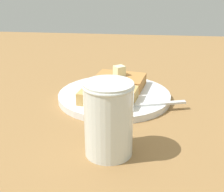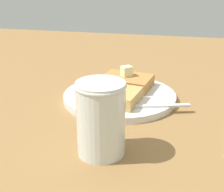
# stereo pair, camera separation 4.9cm
# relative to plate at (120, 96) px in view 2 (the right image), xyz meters

# --- Properties ---
(table_surface) EXTENTS (1.25, 1.25, 0.02)m
(table_surface) POSITION_rel_plate_xyz_m (-0.01, -0.09, -0.02)
(table_surface) COLOR olive
(table_surface) RESTS_ON ground
(plate) EXTENTS (0.21, 0.21, 0.01)m
(plate) POSITION_rel_plate_xyz_m (0.00, 0.00, 0.00)
(plate) COLOR silver
(plate) RESTS_ON table_surface
(toast_slice_left) EXTENTS (0.09, 0.11, 0.02)m
(toast_slice_left) POSITION_rel_plate_xyz_m (-0.04, 0.01, 0.02)
(toast_slice_left) COLOR #B67A3D
(toast_slice_left) RESTS_ON plate
(toast_slice_middle) EXTENTS (0.09, 0.11, 0.02)m
(toast_slice_middle) POSITION_rel_plate_xyz_m (0.04, -0.01, 0.02)
(toast_slice_middle) COLOR tan
(toast_slice_middle) RESTS_ON plate
(butter_pat_primary) EXTENTS (0.03, 0.03, 0.02)m
(butter_pat_primary) POSITION_rel_plate_xyz_m (-0.04, 0.01, 0.04)
(butter_pat_primary) COLOR beige
(butter_pat_primary) RESTS_ON toast_slice_left
(fork) EXTENTS (0.06, 0.16, 0.00)m
(fork) POSITION_rel_plate_xyz_m (0.06, 0.04, 0.01)
(fork) COLOR silver
(fork) RESTS_ON plate
(syrup_jar) EXTENTS (0.07, 0.07, 0.10)m
(syrup_jar) POSITION_rel_plate_xyz_m (0.19, 0.01, 0.04)
(syrup_jar) COLOR #381809
(syrup_jar) RESTS_ON table_surface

